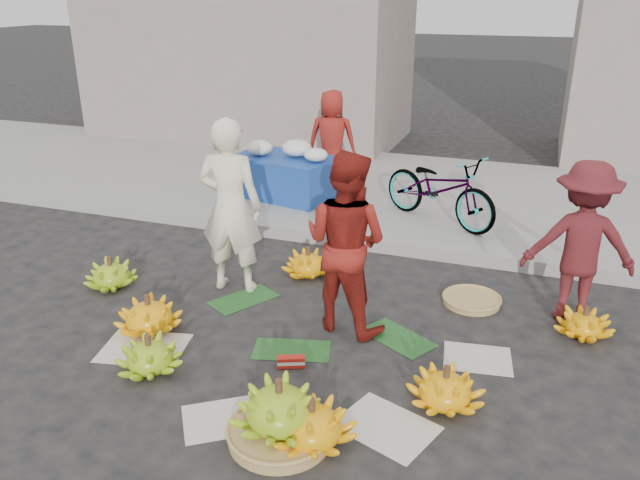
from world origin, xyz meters
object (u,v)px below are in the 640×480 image
(vendor_cream, at_px, (230,206))
(flower_table, at_px, (285,173))
(banana_bunch_4, at_px, (445,389))
(banana_bunch_0, at_px, (149,315))
(bicycle, at_px, (440,188))

(vendor_cream, xyz_separation_m, flower_table, (-0.55, 2.66, -0.43))
(banana_bunch_4, distance_m, vendor_cream, 2.75)
(banana_bunch_0, xyz_separation_m, flower_table, (-0.24, 3.71, 0.29))
(vendor_cream, relative_size, flower_table, 1.16)
(banana_bunch_0, distance_m, bicycle, 3.93)
(vendor_cream, distance_m, bicycle, 2.88)
(vendor_cream, height_order, flower_table, vendor_cream)
(banana_bunch_4, xyz_separation_m, flower_table, (-2.90, 3.90, 0.30))
(vendor_cream, bearing_deg, banana_bunch_4, 145.89)
(banana_bunch_4, distance_m, flower_table, 4.87)
(vendor_cream, distance_m, flower_table, 2.75)
(banana_bunch_4, bearing_deg, vendor_cream, 152.11)
(banana_bunch_4, relative_size, flower_table, 0.46)
(banana_bunch_0, height_order, bicycle, bicycle)
(vendor_cream, bearing_deg, bicycle, -131.97)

